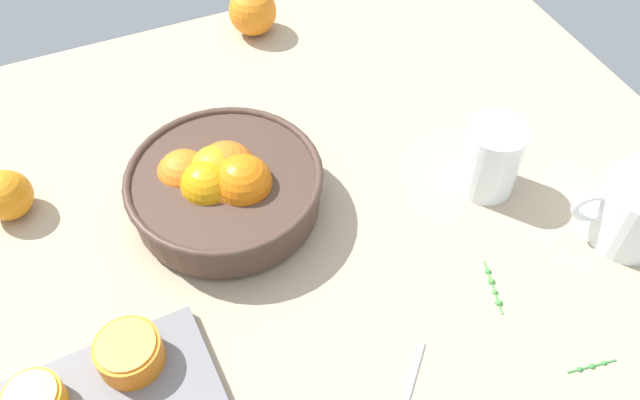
{
  "coord_description": "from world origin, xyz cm",
  "views": [
    {
      "loc": [
        -18.78,
        -54.5,
        73.39
      ],
      "look_at": [
        3.59,
        -2.73,
        5.94
      ],
      "focal_mm": 36.9,
      "sensor_mm": 36.0,
      "label": 1
    }
  ],
  "objects_px": {
    "juice_glass": "(490,162)",
    "orange_half_2": "(34,400)",
    "loose_orange_0": "(253,11)",
    "loose_orange_1": "(7,195)",
    "fruit_bowl": "(224,185)",
    "orange_half_1": "(129,352)",
    "juice_pitcher": "(637,210)"
  },
  "relations": [
    {
      "from": "fruit_bowl",
      "to": "loose_orange_1",
      "type": "distance_m",
      "value": 0.3
    },
    {
      "from": "fruit_bowl",
      "to": "loose_orange_1",
      "type": "height_order",
      "value": "fruit_bowl"
    },
    {
      "from": "orange_half_2",
      "to": "juice_glass",
      "type": "bearing_deg",
      "value": 8.48
    },
    {
      "from": "loose_orange_0",
      "to": "loose_orange_1",
      "type": "bearing_deg",
      "value": -149.69
    },
    {
      "from": "juice_pitcher",
      "to": "loose_orange_0",
      "type": "bearing_deg",
      "value": 115.88
    },
    {
      "from": "loose_orange_1",
      "to": "juice_glass",
      "type": "bearing_deg",
      "value": -19.05
    },
    {
      "from": "juice_glass",
      "to": "orange_half_2",
      "type": "height_order",
      "value": "juice_glass"
    },
    {
      "from": "juice_glass",
      "to": "orange_half_2",
      "type": "bearing_deg",
      "value": -171.52
    },
    {
      "from": "orange_half_1",
      "to": "loose_orange_0",
      "type": "bearing_deg",
      "value": 58.21
    },
    {
      "from": "orange_half_2",
      "to": "loose_orange_0",
      "type": "bearing_deg",
      "value": 51.61
    },
    {
      "from": "juice_glass",
      "to": "loose_orange_0",
      "type": "relative_size",
      "value": 1.3
    },
    {
      "from": "juice_pitcher",
      "to": "loose_orange_0",
      "type": "xyz_separation_m",
      "value": [
        -0.31,
        0.65,
        -0.01
      ]
    },
    {
      "from": "orange_half_1",
      "to": "orange_half_2",
      "type": "distance_m",
      "value": 0.11
    },
    {
      "from": "loose_orange_0",
      "to": "loose_orange_1",
      "type": "height_order",
      "value": "loose_orange_0"
    },
    {
      "from": "orange_half_1",
      "to": "loose_orange_1",
      "type": "distance_m",
      "value": 0.32
    },
    {
      "from": "orange_half_2",
      "to": "loose_orange_1",
      "type": "relative_size",
      "value": 0.93
    },
    {
      "from": "fruit_bowl",
      "to": "loose_orange_0",
      "type": "relative_size",
      "value": 3.17
    },
    {
      "from": "juice_glass",
      "to": "fruit_bowl",
      "type": "bearing_deg",
      "value": 163.22
    },
    {
      "from": "fruit_bowl",
      "to": "orange_half_1",
      "type": "bearing_deg",
      "value": -132.9
    },
    {
      "from": "fruit_bowl",
      "to": "juice_glass",
      "type": "relative_size",
      "value": 2.44
    },
    {
      "from": "juice_pitcher",
      "to": "orange_half_1",
      "type": "height_order",
      "value": "juice_pitcher"
    },
    {
      "from": "orange_half_1",
      "to": "juice_pitcher",
      "type": "bearing_deg",
      "value": -6.15
    },
    {
      "from": "juice_glass",
      "to": "orange_half_2",
      "type": "xyz_separation_m",
      "value": [
        -0.65,
        -0.1,
        -0.01
      ]
    },
    {
      "from": "orange_half_2",
      "to": "loose_orange_1",
      "type": "xyz_separation_m",
      "value": [
        0.01,
        0.32,
        0.0
      ]
    },
    {
      "from": "fruit_bowl",
      "to": "juice_glass",
      "type": "distance_m",
      "value": 0.38
    },
    {
      "from": "orange_half_2",
      "to": "loose_orange_0",
      "type": "height_order",
      "value": "loose_orange_0"
    },
    {
      "from": "orange_half_1",
      "to": "loose_orange_0",
      "type": "relative_size",
      "value": 0.9
    },
    {
      "from": "juice_pitcher",
      "to": "loose_orange_1",
      "type": "bearing_deg",
      "value": 153.92
    },
    {
      "from": "juice_glass",
      "to": "loose_orange_0",
      "type": "bearing_deg",
      "value": 110.65
    },
    {
      "from": "fruit_bowl",
      "to": "juice_pitcher",
      "type": "height_order",
      "value": "juice_pitcher"
    },
    {
      "from": "juice_glass",
      "to": "orange_half_2",
      "type": "relative_size",
      "value": 1.68
    },
    {
      "from": "fruit_bowl",
      "to": "loose_orange_0",
      "type": "height_order",
      "value": "fruit_bowl"
    }
  ]
}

